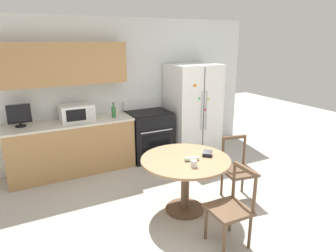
% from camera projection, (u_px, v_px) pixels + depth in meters
% --- Properties ---
extents(ground_plane, '(14.00, 14.00, 0.00)m').
position_uv_depth(ground_plane, '(205.00, 220.00, 3.82)').
color(ground_plane, '#B2ADA3').
extents(back_wall, '(5.20, 0.44, 2.60)m').
position_uv_depth(back_wall, '(113.00, 83.00, 5.47)').
color(back_wall, silver).
rests_on(back_wall, ground_plane).
extents(kitchen_counter, '(2.07, 0.64, 0.90)m').
position_uv_depth(kitchen_counter, '(72.00, 147.00, 5.10)').
color(kitchen_counter, '#AD7F4C').
rests_on(kitchen_counter, ground_plane).
extents(refrigerator, '(0.95, 0.79, 1.76)m').
position_uv_depth(refrigerator, '(193.00, 109.00, 5.97)').
color(refrigerator, white).
rests_on(refrigerator, ground_plane).
extents(oven_range, '(0.76, 0.68, 1.08)m').
position_uv_depth(oven_range, '(149.00, 134.00, 5.71)').
color(oven_range, black).
rests_on(oven_range, ground_plane).
extents(microwave, '(0.54, 0.39, 0.27)m').
position_uv_depth(microwave, '(77.00, 112.00, 5.03)').
color(microwave, white).
rests_on(microwave, kitchen_counter).
extents(countertop_tv, '(0.35, 0.16, 0.36)m').
position_uv_depth(countertop_tv, '(19.00, 115.00, 4.65)').
color(countertop_tv, black).
rests_on(countertop_tv, kitchen_counter).
extents(counter_bottle, '(0.08, 0.08, 0.26)m').
position_uv_depth(counter_bottle, '(114.00, 112.00, 5.23)').
color(counter_bottle, '#2D6B38').
rests_on(counter_bottle, kitchen_counter).
extents(dining_table, '(1.16, 1.16, 0.74)m').
position_uv_depth(dining_table, '(185.00, 169.00, 3.90)').
color(dining_table, '#997551').
rests_on(dining_table, ground_plane).
extents(dining_chair_near, '(0.43, 0.43, 0.90)m').
position_uv_depth(dining_chair_near, '(231.00, 209.00, 3.29)').
color(dining_chair_near, brown).
rests_on(dining_chair_near, ground_plane).
extents(dining_chair_right, '(0.49, 0.49, 0.90)m').
position_uv_depth(dining_chair_right, '(238.00, 171.00, 4.24)').
color(dining_chair_right, brown).
rests_on(dining_chair_right, ground_plane).
extents(candle_glass, '(0.08, 0.08, 0.09)m').
position_uv_depth(candle_glass, '(194.00, 164.00, 3.60)').
color(candle_glass, silver).
rests_on(candle_glass, dining_table).
extents(folded_napkin, '(0.19, 0.10, 0.05)m').
position_uv_depth(folded_napkin, '(192.00, 159.00, 3.79)').
color(folded_napkin, beige).
rests_on(folded_napkin, dining_table).
extents(wallet, '(0.17, 0.17, 0.07)m').
position_uv_depth(wallet, '(207.00, 154.00, 3.94)').
color(wallet, black).
rests_on(wallet, dining_table).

